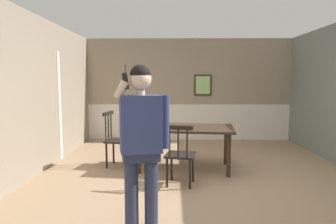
% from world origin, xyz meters
% --- Properties ---
extents(ground_plane, '(7.64, 7.64, 0.00)m').
position_xyz_m(ground_plane, '(0.00, 0.00, 0.00)').
color(ground_plane, '#9E7F60').
extents(room_back_partition, '(5.34, 0.17, 2.61)m').
position_xyz_m(room_back_partition, '(0.00, 3.47, 1.25)').
color(room_back_partition, gray).
rests_on(room_back_partition, ground_plane).
extents(room_left_partition, '(0.13, 6.94, 2.61)m').
position_xyz_m(room_left_partition, '(-2.67, 0.01, 1.30)').
color(room_left_partition, gray).
rests_on(room_left_partition, ground_plane).
extents(dining_table, '(1.76, 1.12, 0.74)m').
position_xyz_m(dining_table, '(-0.19, 0.80, 0.65)').
color(dining_table, '#38281E').
rests_on(dining_table, ground_plane).
extents(chair_near_window, '(0.49, 0.49, 0.91)m').
position_xyz_m(chair_near_window, '(-0.29, -0.05, 0.46)').
color(chair_near_window, black).
rests_on(chair_near_window, ground_plane).
extents(chair_by_doorway, '(0.49, 0.49, 0.99)m').
position_xyz_m(chair_by_doorway, '(-1.41, 0.94, 0.48)').
color(chair_by_doorway, black).
rests_on(chair_by_doorway, ground_plane).
extents(person_figure, '(0.55, 0.32, 1.70)m').
position_xyz_m(person_figure, '(-0.71, -1.39, 0.98)').
color(person_figure, '#282E49').
rests_on(person_figure, ground_plane).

